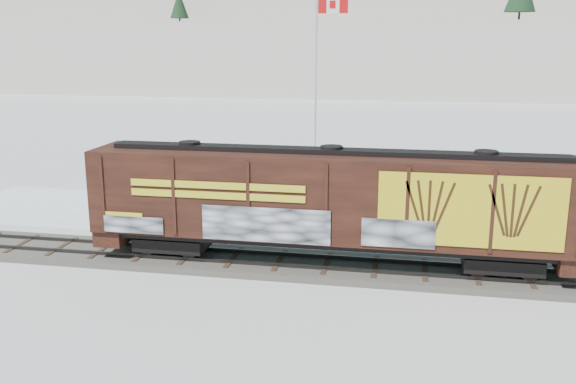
% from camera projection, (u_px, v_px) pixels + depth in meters
% --- Properties ---
extents(ground, '(500.00, 500.00, 0.00)m').
position_uv_depth(ground, '(280.00, 267.00, 27.04)').
color(ground, white).
rests_on(ground, ground).
extents(rail_track, '(50.00, 3.40, 0.43)m').
position_uv_depth(rail_track, '(279.00, 264.00, 27.00)').
color(rail_track, '#59544C').
rests_on(rail_track, ground).
extents(parking_strip, '(40.00, 8.00, 0.03)m').
position_uv_depth(parking_strip, '(308.00, 219.00, 34.20)').
color(parking_strip, white).
rests_on(parking_strip, ground).
extents(hillside, '(360.00, 110.00, 93.00)m').
position_uv_depth(hillside, '(394.00, 17.00, 157.17)').
color(hillside, white).
rests_on(hillside, ground).
extents(hopper_railcar, '(19.75, 3.06, 4.70)m').
position_uv_depth(hopper_railcar, '(331.00, 199.00, 25.93)').
color(hopper_railcar, black).
rests_on(hopper_railcar, rail_track).
extents(flagpole, '(2.30, 0.90, 12.01)m').
position_uv_depth(flagpole, '(317.00, 121.00, 39.03)').
color(flagpole, silver).
rests_on(flagpole, ground).
extents(car_silver, '(3.98, 1.61, 1.35)m').
position_uv_depth(car_silver, '(134.00, 202.00, 34.83)').
color(car_silver, '#A5A7AC').
rests_on(car_silver, parking_strip).
extents(car_white, '(5.26, 2.13, 1.70)m').
position_uv_depth(car_white, '(258.00, 209.00, 32.88)').
color(car_white, silver).
rests_on(car_white, parking_strip).
extents(car_dark, '(4.87, 2.82, 1.33)m').
position_uv_depth(car_dark, '(387.00, 213.00, 32.75)').
color(car_dark, black).
rests_on(car_dark, parking_strip).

